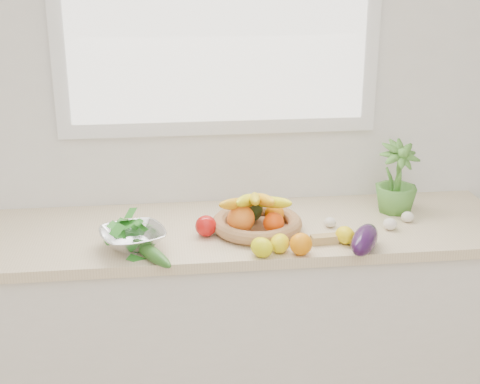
{
  "coord_description": "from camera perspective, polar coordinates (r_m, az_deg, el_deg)",
  "views": [
    {
      "loc": [
        -0.23,
        -0.44,
        1.9
      ],
      "look_at": [
        0.05,
        1.93,
        1.05
      ],
      "focal_mm": 50.0,
      "sensor_mm": 36.0,
      "label": 1
    }
  ],
  "objects": [
    {
      "name": "fruit_basket",
      "position": [
        2.54,
        1.39,
        -2.25
      ],
      "size": [
        0.38,
        0.38,
        0.18
      ],
      "color": "#B87952",
      "rests_on": "countertop"
    },
    {
      "name": "apple",
      "position": [
        2.5,
        -2.92,
        -2.91
      ],
      "size": [
        0.09,
        0.09,
        0.08
      ],
      "primitive_type": "sphere",
      "rotation": [
        0.0,
        0.0,
        -0.12
      ],
      "color": "#B6100E",
      "rests_on": "countertop"
    },
    {
      "name": "radish",
      "position": [
        2.35,
        1.9,
        -5.16
      ],
      "size": [
        0.04,
        0.04,
        0.03
      ],
      "primitive_type": "sphere",
      "rotation": [
        0.0,
        0.0,
        0.42
      ],
      "color": "#C5184F",
      "rests_on": "countertop"
    },
    {
      "name": "colander_with_spinach",
      "position": [
        2.41,
        -9.15,
        -3.52
      ],
      "size": [
        0.29,
        0.29,
        0.12
      ],
      "color": "white",
      "rests_on": "countertop"
    },
    {
      "name": "counter_cabinet",
      "position": [
        2.81,
        -1.08,
        -11.9
      ],
      "size": [
        2.2,
        0.58,
        0.86
      ],
      "primitive_type": "cube",
      "color": "silver",
      "rests_on": "ground"
    },
    {
      "name": "potted_herb",
      "position": [
        2.78,
        13.22,
        1.06
      ],
      "size": [
        0.22,
        0.22,
        0.31
      ],
      "primitive_type": "imported",
      "rotation": [
        0.0,
        0.0,
        0.28
      ],
      "color": "#498631",
      "rests_on": "countertop"
    },
    {
      "name": "garlic_b",
      "position": [
        2.72,
        14.12,
        -2.07
      ],
      "size": [
        0.06,
        0.06,
        0.04
      ],
      "primitive_type": "ellipsoid",
      "rotation": [
        0.0,
        0.0,
        0.2
      ],
      "color": "beige",
      "rests_on": "countertop"
    },
    {
      "name": "orange_loose",
      "position": [
        2.36,
        5.23,
        -4.45
      ],
      "size": [
        0.09,
        0.09,
        0.08
      ],
      "primitive_type": "sphere",
      "rotation": [
        0.0,
        0.0,
        -0.18
      ],
      "color": "orange",
      "rests_on": "countertop"
    },
    {
      "name": "garlic_c",
      "position": [
        2.63,
        12.68,
        -2.68
      ],
      "size": [
        0.06,
        0.06,
        0.05
      ],
      "primitive_type": "ellipsoid",
      "rotation": [
        0.0,
        0.0,
        0.18
      ],
      "color": "white",
      "rests_on": "countertop"
    },
    {
      "name": "lemon_c",
      "position": [
        2.47,
        8.96,
        -3.65
      ],
      "size": [
        0.09,
        0.1,
        0.06
      ],
      "primitive_type": "ellipsoid",
      "rotation": [
        0.0,
        0.0,
        0.36
      ],
      "color": "yellow",
      "rests_on": "countertop"
    },
    {
      "name": "eggplant",
      "position": [
        2.41,
        10.58,
        -4.02
      ],
      "size": [
        0.18,
        0.24,
        0.09
      ],
      "primitive_type": "ellipsoid",
      "rotation": [
        0.0,
        0.0,
        -0.5
      ],
      "color": "#280E34",
      "rests_on": "countertop"
    },
    {
      "name": "back_wall",
      "position": [
        2.75,
        -1.83,
        8.09
      ],
      "size": [
        4.5,
        0.02,
        2.7
      ],
      "primitive_type": "cube",
      "color": "white",
      "rests_on": "ground"
    },
    {
      "name": "countertop",
      "position": [
        2.6,
        -1.15,
        -3.42
      ],
      "size": [
        2.24,
        0.62,
        0.04
      ],
      "primitive_type": "cube",
      "color": "beige",
      "rests_on": "counter_cabinet"
    },
    {
      "name": "lemon_a",
      "position": [
        2.34,
        1.86,
        -4.74
      ],
      "size": [
        0.11,
        0.11,
        0.07
      ],
      "primitive_type": "ellipsoid",
      "rotation": [
        0.0,
        0.0,
        0.58
      ],
      "color": "yellow",
      "rests_on": "countertop"
    },
    {
      "name": "garlic_a",
      "position": [
        2.61,
        7.68,
        -2.58
      ],
      "size": [
        0.06,
        0.06,
        0.04
      ],
      "primitive_type": "ellipsoid",
      "rotation": [
        0.0,
        0.0,
        -0.37
      ],
      "color": "silver",
      "rests_on": "countertop"
    },
    {
      "name": "cucumber",
      "position": [
        2.34,
        -7.6,
        -5.18
      ],
      "size": [
        0.17,
        0.26,
        0.05
      ],
      "primitive_type": "ellipsoid",
      "rotation": [
        0.0,
        0.0,
        0.5
      ],
      "color": "#275118",
      "rests_on": "countertop"
    },
    {
      "name": "ginger",
      "position": [
        2.47,
        7.22,
        -4.03
      ],
      "size": [
        0.1,
        0.05,
        0.03
      ],
      "primitive_type": "cube",
      "rotation": [
        0.0,
        0.0,
        0.08
      ],
      "color": "tan",
      "rests_on": "countertop"
    },
    {
      "name": "lemon_b",
      "position": [
        2.37,
        3.42,
        -4.4
      ],
      "size": [
        0.09,
        0.1,
        0.07
      ],
      "primitive_type": "ellipsoid",
      "rotation": [
        0.0,
        0.0,
        -0.37
      ],
      "color": "yellow",
      "rests_on": "countertop"
    }
  ]
}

